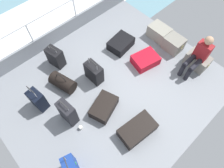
{
  "coord_description": "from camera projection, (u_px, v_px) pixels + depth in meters",
  "views": [
    {
      "loc": [
        1.79,
        -1.61,
        4.28
      ],
      "look_at": [
        0.07,
        -0.0,
        0.25
      ],
      "focal_mm": 31.64,
      "sensor_mm": 36.0,
      "label": 1
    }
  ],
  "objects": [
    {
      "name": "suitcase_1",
      "position": [
        56.0,
        57.0,
        5.05
      ],
      "size": [
        0.46,
        0.33,
        0.63
      ],
      "color": "black",
      "rests_on": "ground_plane"
    },
    {
      "name": "suitcase_2",
      "position": [
        68.0,
        113.0,
        4.22
      ],
      "size": [
        0.42,
        0.25,
        0.76
      ],
      "color": "black",
      "rests_on": "ground_plane"
    },
    {
      "name": "suitcase_3",
      "position": [
        71.0,
        168.0,
        3.7
      ],
      "size": [
        0.42,
        0.32,
        0.79
      ],
      "color": "navy",
      "rests_on": "ground_plane"
    },
    {
      "name": "ground_plane",
      "position": [
        110.0,
        88.0,
        4.94
      ],
      "size": [
        4.4,
        5.2,
        0.06
      ],
      "primitive_type": "cube",
      "color": "gray"
    },
    {
      "name": "duffel_bag",
      "position": [
        63.0,
        82.0,
        4.78
      ],
      "size": [
        0.69,
        0.49,
        0.49
      ],
      "color": "black",
      "rests_on": "ground_plane"
    },
    {
      "name": "suitcase_4",
      "position": [
        94.0,
        73.0,
        4.81
      ],
      "size": [
        0.46,
        0.26,
        0.71
      ],
      "color": "black",
      "rests_on": "ground_plane"
    },
    {
      "name": "railing_port",
      "position": [
        53.0,
        18.0,
        5.04
      ],
      "size": [
        0.04,
        4.2,
        1.02
      ],
      "color": "silver",
      "rests_on": "ground_plane"
    },
    {
      "name": "gunwale_port",
      "position": [
        58.0,
        34.0,
        5.52
      ],
      "size": [
        0.06,
        5.2,
        0.45
      ],
      "primitive_type": "cube",
      "color": "gray",
      "rests_on": "ground_plane"
    },
    {
      "name": "paper_cup",
      "position": [
        81.0,
        128.0,
        4.34
      ],
      "size": [
        0.08,
        0.08,
        0.1
      ],
      "primitive_type": "cylinder",
      "color": "white",
      "rests_on": "ground_plane"
    },
    {
      "name": "suitcase_8",
      "position": [
        121.0,
        44.0,
        5.46
      ],
      "size": [
        0.58,
        0.72,
        0.26
      ],
      "color": "black",
      "rests_on": "ground_plane"
    },
    {
      "name": "suitcase_0",
      "position": [
        137.0,
        130.0,
        4.23
      ],
      "size": [
        0.54,
        0.84,
        0.27
      ],
      "color": "black",
      "rests_on": "ground_plane"
    },
    {
      "name": "passenger_seated",
      "position": [
        199.0,
        55.0,
        4.72
      ],
      "size": [
        0.34,
        0.66,
        1.07
      ],
      "color": "maroon",
      "rests_on": "ground_plane"
    },
    {
      "name": "cargo_crate_2",
      "position": [
        197.0,
        61.0,
        5.1
      ],
      "size": [
        0.62,
        0.38,
        0.37
      ],
      "color": "gray",
      "rests_on": "ground_plane"
    },
    {
      "name": "suitcase_7",
      "position": [
        38.0,
        100.0,
        4.42
      ],
      "size": [
        0.39,
        0.29,
        0.78
      ],
      "color": "black",
      "rests_on": "ground_plane"
    },
    {
      "name": "cargo_crate_1",
      "position": [
        174.0,
        44.0,
        5.37
      ],
      "size": [
        0.53,
        0.42,
        0.39
      ],
      "color": "gray",
      "rests_on": "ground_plane"
    },
    {
      "name": "suitcase_6",
      "position": [
        104.0,
        107.0,
        4.5
      ],
      "size": [
        0.63,
        0.77,
        0.26
      ],
      "color": "black",
      "rests_on": "ground_plane"
    },
    {
      "name": "cargo_crate_0",
      "position": [
        159.0,
        32.0,
        5.61
      ],
      "size": [
        0.62,
        0.43,
        0.36
      ],
      "color": "gray",
      "rests_on": "ground_plane"
    },
    {
      "name": "sea_wake",
      "position": [
        37.0,
        23.0,
        6.53
      ],
      "size": [
        12.0,
        12.0,
        0.01
      ],
      "color": "#6B99A8",
      "rests_on": "ground_plane"
    },
    {
      "name": "suitcase_5",
      "position": [
        145.0,
        60.0,
        5.19
      ],
      "size": [
        0.63,
        0.74,
        0.25
      ],
      "color": "#B70C1E",
      "rests_on": "ground_plane"
    }
  ]
}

